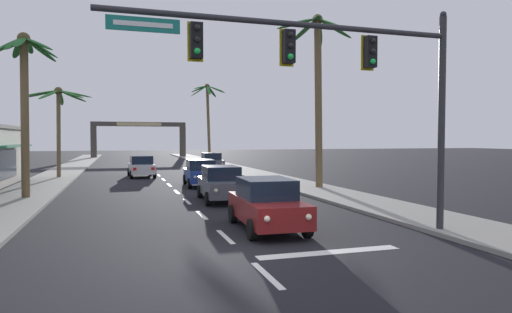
{
  "coord_description": "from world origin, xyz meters",
  "views": [
    {
      "loc": [
        -3.06,
        -11.08,
        2.99
      ],
      "look_at": [
        2.83,
        8.0,
        2.2
      ],
      "focal_mm": 31.09,
      "sensor_mm": 36.0,
      "label": 1
    }
  ],
  "objects_px": {
    "traffic_signal_mast": "(343,69)",
    "sedan_lead_at_stop_bar": "(267,204)",
    "palm_right_second": "(318,73)",
    "palm_left_second": "(24,82)",
    "sedan_fifth_in_queue": "(201,173)",
    "palm_left_third": "(59,107)",
    "sedan_third_in_queue": "(221,183)",
    "sedan_parked_nearest_kerb": "(212,161)",
    "palm_right_farthest": "(208,106)",
    "sedan_oncoming_far": "(141,166)",
    "town_gateway_arch": "(139,134)"
  },
  "relations": [
    {
      "from": "palm_left_third",
      "to": "town_gateway_arch",
      "type": "xyz_separation_m",
      "value": [
        7.36,
        37.53,
        -1.6
      ]
    },
    {
      "from": "traffic_signal_mast",
      "to": "palm_right_farthest",
      "type": "bearing_deg",
      "value": 84.14
    },
    {
      "from": "traffic_signal_mast",
      "to": "sedan_third_in_queue",
      "type": "xyz_separation_m",
      "value": [
        -1.56,
        9.22,
        -4.16
      ]
    },
    {
      "from": "town_gateway_arch",
      "to": "sedan_lead_at_stop_bar",
      "type": "bearing_deg",
      "value": -88.49
    },
    {
      "from": "palm_left_second",
      "to": "palm_right_farthest",
      "type": "height_order",
      "value": "palm_right_farthest"
    },
    {
      "from": "sedan_lead_at_stop_bar",
      "to": "sedan_fifth_in_queue",
      "type": "relative_size",
      "value": 1.0
    },
    {
      "from": "traffic_signal_mast",
      "to": "palm_left_second",
      "type": "xyz_separation_m",
      "value": [
        -10.62,
        12.33,
        0.73
      ]
    },
    {
      "from": "traffic_signal_mast",
      "to": "sedan_parked_nearest_kerb",
      "type": "bearing_deg",
      "value": 85.93
    },
    {
      "from": "sedan_lead_at_stop_bar",
      "to": "sedan_oncoming_far",
      "type": "bearing_deg",
      "value": 97.75
    },
    {
      "from": "sedan_oncoming_far",
      "to": "palm_right_farthest",
      "type": "xyz_separation_m",
      "value": [
        9.11,
        19.55,
        6.37
      ]
    },
    {
      "from": "sedan_fifth_in_queue",
      "to": "palm_left_third",
      "type": "distance_m",
      "value": 13.05
    },
    {
      "from": "palm_left_third",
      "to": "sedan_fifth_in_queue",
      "type": "bearing_deg",
      "value": -41.09
    },
    {
      "from": "sedan_third_in_queue",
      "to": "palm_right_farthest",
      "type": "height_order",
      "value": "palm_right_farthest"
    },
    {
      "from": "sedan_lead_at_stop_bar",
      "to": "palm_right_farthest",
      "type": "xyz_separation_m",
      "value": [
        6.1,
        41.68,
        6.37
      ]
    },
    {
      "from": "palm_right_second",
      "to": "town_gateway_arch",
      "type": "distance_m",
      "value": 50.22
    },
    {
      "from": "sedan_lead_at_stop_bar",
      "to": "sedan_parked_nearest_kerb",
      "type": "distance_m",
      "value": 27.92
    },
    {
      "from": "palm_right_second",
      "to": "sedan_third_in_queue",
      "type": "bearing_deg",
      "value": -154.19
    },
    {
      "from": "sedan_parked_nearest_kerb",
      "to": "sedan_fifth_in_queue",
      "type": "bearing_deg",
      "value": -104.21
    },
    {
      "from": "palm_right_farthest",
      "to": "town_gateway_arch",
      "type": "xyz_separation_m",
      "value": [
        -7.67,
        17.99,
        -3.44
      ]
    },
    {
      "from": "sedan_parked_nearest_kerb",
      "to": "palm_right_farthest",
      "type": "height_order",
      "value": "palm_right_farthest"
    },
    {
      "from": "sedan_lead_at_stop_bar",
      "to": "palm_left_third",
      "type": "distance_m",
      "value": 24.29
    },
    {
      "from": "sedan_third_in_queue",
      "to": "palm_left_second",
      "type": "relative_size",
      "value": 0.55
    },
    {
      "from": "sedan_oncoming_far",
      "to": "palm_left_third",
      "type": "bearing_deg",
      "value": 179.97
    },
    {
      "from": "sedan_fifth_in_queue",
      "to": "sedan_lead_at_stop_bar",
      "type": "bearing_deg",
      "value": -91.16
    },
    {
      "from": "palm_right_second",
      "to": "palm_left_second",
      "type": "bearing_deg",
      "value": -179.81
    },
    {
      "from": "traffic_signal_mast",
      "to": "sedan_fifth_in_queue",
      "type": "height_order",
      "value": "traffic_signal_mast"
    },
    {
      "from": "sedan_third_in_queue",
      "to": "sedan_oncoming_far",
      "type": "xyz_separation_m",
      "value": [
        -3.05,
        15.08,
        0.0
      ]
    },
    {
      "from": "traffic_signal_mast",
      "to": "town_gateway_arch",
      "type": "xyz_separation_m",
      "value": [
        -3.17,
        61.85,
        -1.23
      ]
    },
    {
      "from": "sedan_parked_nearest_kerb",
      "to": "traffic_signal_mast",
      "type": "bearing_deg",
      "value": -94.07
    },
    {
      "from": "palm_left_second",
      "to": "palm_right_second",
      "type": "height_order",
      "value": "palm_right_second"
    },
    {
      "from": "sedan_third_in_queue",
      "to": "sedan_lead_at_stop_bar",
      "type": "bearing_deg",
      "value": -90.35
    },
    {
      "from": "sedan_third_in_queue",
      "to": "sedan_fifth_in_queue",
      "type": "height_order",
      "value": "same"
    },
    {
      "from": "sedan_fifth_in_queue",
      "to": "palm_left_third",
      "type": "relative_size",
      "value": 0.66
    },
    {
      "from": "sedan_third_in_queue",
      "to": "palm_right_second",
      "type": "bearing_deg",
      "value": 25.81
    },
    {
      "from": "sedan_third_in_queue",
      "to": "sedan_oncoming_far",
      "type": "height_order",
      "value": "same"
    },
    {
      "from": "traffic_signal_mast",
      "to": "palm_right_second",
      "type": "distance_m",
      "value": 13.47
    },
    {
      "from": "sedan_fifth_in_queue",
      "to": "palm_left_third",
      "type": "height_order",
      "value": "palm_left_third"
    },
    {
      "from": "sedan_lead_at_stop_bar",
      "to": "sedan_parked_nearest_kerb",
      "type": "bearing_deg",
      "value": 82.33
    },
    {
      "from": "sedan_lead_at_stop_bar",
      "to": "sedan_oncoming_far",
      "type": "relative_size",
      "value": 1.0
    },
    {
      "from": "traffic_signal_mast",
      "to": "sedan_third_in_queue",
      "type": "height_order",
      "value": "traffic_signal_mast"
    },
    {
      "from": "sedan_lead_at_stop_bar",
      "to": "sedan_parked_nearest_kerb",
      "type": "xyz_separation_m",
      "value": [
        3.72,
        27.67,
        0.0
      ]
    },
    {
      "from": "palm_left_second",
      "to": "palm_right_farthest",
      "type": "bearing_deg",
      "value": 64.38
    },
    {
      "from": "palm_left_second",
      "to": "palm_left_third",
      "type": "xyz_separation_m",
      "value": [
        0.08,
        11.98,
        -0.37
      ]
    },
    {
      "from": "traffic_signal_mast",
      "to": "sedan_lead_at_stop_bar",
      "type": "height_order",
      "value": "traffic_signal_mast"
    },
    {
      "from": "sedan_third_in_queue",
      "to": "sedan_oncoming_far",
      "type": "distance_m",
      "value": 15.39
    },
    {
      "from": "traffic_signal_mast",
      "to": "sedan_fifth_in_queue",
      "type": "xyz_separation_m",
      "value": [
        -1.31,
        16.27,
        -4.16
      ]
    },
    {
      "from": "traffic_signal_mast",
      "to": "sedan_third_in_queue",
      "type": "distance_m",
      "value": 10.24
    },
    {
      "from": "sedan_lead_at_stop_bar",
      "to": "palm_left_third",
      "type": "height_order",
      "value": "palm_left_third"
    },
    {
      "from": "palm_right_farthest",
      "to": "sedan_fifth_in_queue",
      "type": "bearing_deg",
      "value": -101.91
    },
    {
      "from": "sedan_fifth_in_queue",
      "to": "sedan_parked_nearest_kerb",
      "type": "distance_m",
      "value": 14.01
    }
  ]
}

